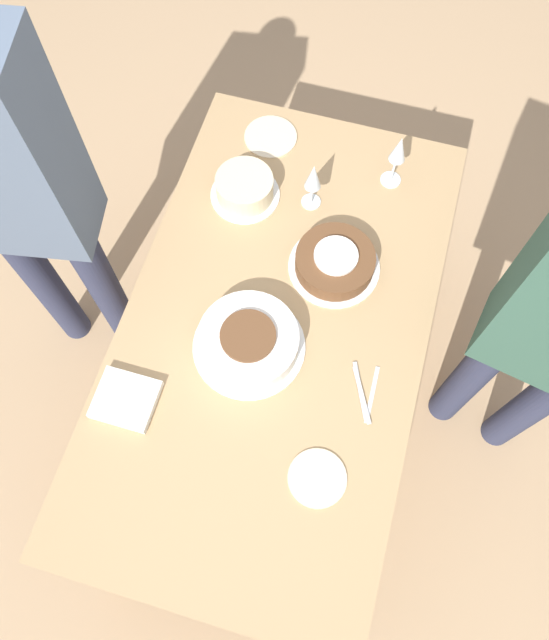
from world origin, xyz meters
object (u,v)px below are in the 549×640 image
Objects in this scene: wine_glass_far at (313,178)px; person_watching at (8,184)px; cake_front_chocolate at (335,262)px; wine_glass_near at (398,152)px; cake_center_white at (249,341)px; cake_back_decorated at (245,188)px.

person_watching reaches higher than wine_glass_far.
cake_front_chocolate is 0.39m from wine_glass_near.
person_watching reaches higher than cake_center_white.
wine_glass_far reaches higher than cake_back_decorated.
cake_front_chocolate is 0.38m from cake_back_decorated.
wine_glass_near is at bearing -21.84° from cake_center_white.
cake_front_chocolate is at bearing -0.01° from person_watching.
cake_back_decorated is (0.50, 0.17, -0.00)m from cake_center_white.
person_watching is (-0.52, 0.99, 0.15)m from wine_glass_near.
wine_glass_near reaches higher than cake_back_decorated.
cake_back_decorated is at bearing 98.68° from wine_glass_far.
person_watching reaches higher than cake_back_decorated.
cake_center_white reaches higher than cake_back_decorated.
cake_front_chocolate is at bearing -117.56° from cake_back_decorated.
wine_glass_far is at bearing 31.42° from cake_front_chocolate.
cake_center_white is at bearing -22.88° from person_watching.
person_watching is (0.16, 0.72, 0.26)m from cake_center_white.
wine_glass_far is (-0.15, 0.23, -0.02)m from wine_glass_near.
cake_back_decorated is at bearing 18.36° from cake_center_white.
cake_back_decorated is 0.70m from person_watching.
cake_front_chocolate is 0.94m from person_watching.
cake_center_white is at bearing 158.16° from wine_glass_near.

